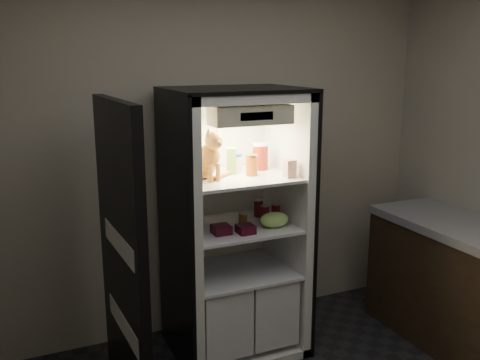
% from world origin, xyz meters
% --- Properties ---
extents(room_shell, '(3.60, 3.60, 3.60)m').
position_xyz_m(room_shell, '(0.00, 0.00, 1.62)').
color(room_shell, white).
rests_on(room_shell, floor).
extents(refrigerator, '(0.90, 0.72, 1.88)m').
position_xyz_m(refrigerator, '(0.00, 1.38, 0.79)').
color(refrigerator, white).
rests_on(refrigerator, floor).
extents(fridge_door, '(0.09, 0.87, 1.85)m').
position_xyz_m(fridge_door, '(-0.85, 1.04, 0.91)').
color(fridge_door, black).
rests_on(fridge_door, floor).
extents(tabby_cat, '(0.31, 0.34, 0.35)m').
position_xyz_m(tabby_cat, '(-0.22, 1.32, 1.42)').
color(tabby_cat, '#B06716').
rests_on(tabby_cat, refrigerator).
extents(parmesan_shaker, '(0.07, 0.07, 0.18)m').
position_xyz_m(parmesan_shaker, '(-0.01, 1.38, 1.38)').
color(parmesan_shaker, green).
rests_on(parmesan_shaker, refrigerator).
extents(mayo_tub, '(0.09, 0.09, 0.13)m').
position_xyz_m(mayo_tub, '(0.03, 1.43, 1.36)').
color(mayo_tub, white).
rests_on(mayo_tub, refrigerator).
extents(salsa_jar, '(0.08, 0.08, 0.14)m').
position_xyz_m(salsa_jar, '(0.09, 1.29, 1.36)').
color(salsa_jar, '#9B180E').
rests_on(salsa_jar, refrigerator).
extents(pepper_jar, '(0.11, 0.11, 0.19)m').
position_xyz_m(pepper_jar, '(0.23, 1.43, 1.38)').
color(pepper_jar, '#A72616').
rests_on(pepper_jar, refrigerator).
extents(cream_carton, '(0.07, 0.07, 0.12)m').
position_xyz_m(cream_carton, '(0.30, 1.13, 1.35)').
color(cream_carton, white).
rests_on(cream_carton, refrigerator).
extents(soda_can_a, '(0.07, 0.07, 0.12)m').
position_xyz_m(soda_can_a, '(0.23, 1.45, 1.00)').
color(soda_can_a, black).
rests_on(soda_can_a, refrigerator).
extents(soda_can_b, '(0.06, 0.06, 0.12)m').
position_xyz_m(soda_can_b, '(0.30, 1.33, 1.00)').
color(soda_can_b, black).
rests_on(soda_can_b, refrigerator).
extents(soda_can_c, '(0.06, 0.06, 0.12)m').
position_xyz_m(soda_can_c, '(0.21, 1.31, 1.00)').
color(soda_can_c, black).
rests_on(soda_can_c, refrigerator).
extents(condiment_jar, '(0.06, 0.06, 0.08)m').
position_xyz_m(condiment_jar, '(0.05, 1.33, 0.98)').
color(condiment_jar, brown).
rests_on(condiment_jar, refrigerator).
extents(grape_bag, '(0.21, 0.15, 0.10)m').
position_xyz_m(grape_bag, '(0.22, 1.18, 0.99)').
color(grape_bag, '#A2D563').
rests_on(grape_bag, refrigerator).
extents(berry_box_left, '(0.12, 0.12, 0.06)m').
position_xyz_m(berry_box_left, '(-0.17, 1.20, 0.97)').
color(berry_box_left, '#4B0C20').
rests_on(berry_box_left, refrigerator).
extents(berry_box_right, '(0.11, 0.11, 0.05)m').
position_xyz_m(berry_box_right, '(-0.02, 1.14, 0.97)').
color(berry_box_right, '#4B0C20').
rests_on(berry_box_right, refrigerator).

